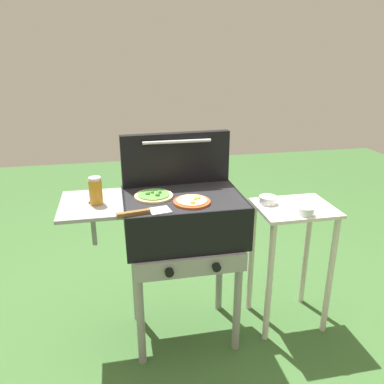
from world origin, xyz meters
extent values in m
plane|color=#38602D|center=(0.00, 0.00, 0.00)|extent=(8.00, 8.00, 0.00)
cube|color=black|center=(0.00, 0.00, 0.78)|extent=(0.64, 0.48, 0.24)
cube|color=black|center=(0.00, 0.00, 0.90)|extent=(0.61, 0.46, 0.01)
cube|color=gray|center=(-0.48, 0.00, 0.89)|extent=(0.32, 0.41, 0.02)
cube|color=gray|center=(-0.48, 0.00, 0.78)|extent=(0.02, 0.02, 0.24)
cube|color=gray|center=(0.00, -0.25, 0.61)|extent=(0.58, 0.02, 0.10)
cylinder|color=black|center=(-0.12, -0.28, 0.61)|extent=(0.04, 0.02, 0.04)
cylinder|color=black|center=(0.12, -0.28, 0.61)|extent=(0.04, 0.02, 0.04)
cylinder|color=gray|center=(-0.27, -0.19, 0.33)|extent=(0.04, 0.04, 0.66)
cylinder|color=gray|center=(0.27, -0.19, 0.33)|extent=(0.04, 0.04, 0.66)
cylinder|color=gray|center=(-0.27, 0.19, 0.33)|extent=(0.04, 0.04, 0.66)
cylinder|color=gray|center=(0.27, 0.19, 0.33)|extent=(0.04, 0.04, 0.66)
cube|color=black|center=(0.00, 0.21, 1.05)|extent=(0.63, 0.08, 0.30)
cylinder|color=#B7B7BC|center=(0.00, 0.17, 1.16)|extent=(0.38, 0.02, 0.02)
cylinder|color=#C64723|center=(0.03, -0.11, 0.91)|extent=(0.19, 0.19, 0.01)
cylinder|color=#EDD17A|center=(0.03, -0.11, 0.92)|extent=(0.16, 0.16, 0.01)
sphere|color=#BDE65F|center=(0.04, -0.11, 0.92)|extent=(0.02, 0.02, 0.02)
sphere|color=#C6D386|center=(0.06, -0.09, 0.92)|extent=(0.03, 0.03, 0.03)
sphere|color=#F2D463|center=(0.02, -0.16, 0.92)|extent=(0.03, 0.03, 0.03)
cylinder|color=#E0C17F|center=(-0.15, 0.02, 0.91)|extent=(0.21, 0.21, 0.01)
cylinder|color=#4C8C38|center=(-0.15, 0.02, 0.92)|extent=(0.17, 0.17, 0.01)
sphere|color=#548A31|center=(-0.13, 0.02, 0.92)|extent=(0.02, 0.02, 0.02)
sphere|color=#4D9235|center=(-0.19, 0.02, 0.92)|extent=(0.03, 0.03, 0.03)
sphere|color=#478736|center=(-0.14, -0.01, 0.92)|extent=(0.03, 0.03, 0.03)
sphere|color=#3C8D3B|center=(-0.12, 0.03, 0.92)|extent=(0.02, 0.02, 0.02)
sphere|color=#4A8535|center=(-0.16, 0.03, 0.92)|extent=(0.02, 0.02, 0.02)
cylinder|color=#B77A1E|center=(-0.45, -0.02, 0.96)|extent=(0.07, 0.07, 0.13)
cylinder|color=silver|center=(-0.45, -0.02, 1.04)|extent=(0.06, 0.06, 0.01)
cube|color=#B7BABF|center=(-0.15, -0.18, 0.90)|extent=(0.11, 0.11, 0.01)
cube|color=brown|center=(-0.27, -0.20, 0.91)|extent=(0.16, 0.05, 0.02)
cube|color=beige|center=(0.66, 0.00, 0.78)|extent=(0.44, 0.36, 0.02)
cylinder|color=beige|center=(0.47, -0.15, 0.38)|extent=(0.04, 0.04, 0.77)
cylinder|color=beige|center=(0.85, -0.15, 0.38)|extent=(0.04, 0.04, 0.77)
cylinder|color=beige|center=(0.47, 0.15, 0.38)|extent=(0.04, 0.04, 0.77)
cylinder|color=beige|center=(0.85, 0.15, 0.38)|extent=(0.04, 0.04, 0.77)
cylinder|color=silver|center=(0.52, 0.07, 0.81)|extent=(0.10, 0.10, 0.04)
cylinder|color=maroon|center=(0.52, 0.07, 0.80)|extent=(0.09, 0.09, 0.02)
cylinder|color=silver|center=(0.66, -0.12, 0.81)|extent=(0.09, 0.09, 0.04)
cylinder|color=#996B47|center=(0.66, -0.12, 0.80)|extent=(0.07, 0.07, 0.02)
camera|label=1|loc=(-0.34, -1.92, 1.65)|focal=36.35mm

